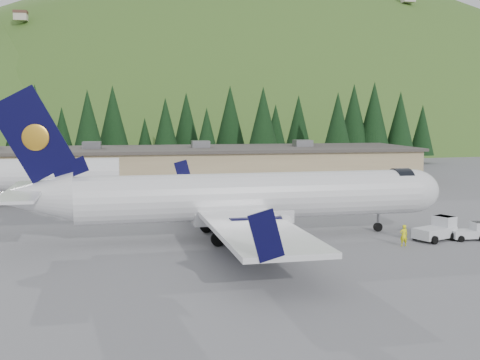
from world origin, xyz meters
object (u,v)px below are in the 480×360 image
(baggage_tug_b, at_px, (470,232))
(terminal_building, at_px, (165,166))
(airliner, at_px, (240,198))
(baggage_tug_a, at_px, (437,230))
(ramp_worker, at_px, (404,235))

(baggage_tug_b, xyz_separation_m, terminal_building, (-21.77, 41.96, 1.99))
(baggage_tug_b, relative_size, terminal_building, 0.04)
(airliner, height_order, baggage_tug_b, airliner)
(airliner, distance_m, terminal_building, 38.26)
(baggage_tug_a, height_order, terminal_building, terminal_building)
(baggage_tug_b, bearing_deg, ramp_worker, -166.88)
(airliner, distance_m, ramp_worker, 12.92)
(baggage_tug_a, relative_size, baggage_tug_b, 1.44)
(airliner, relative_size, baggage_tug_b, 13.56)
(terminal_building, distance_m, ramp_worker, 45.96)
(terminal_building, bearing_deg, airliner, -84.07)
(baggage_tug_a, bearing_deg, airliner, 143.00)
(airliner, distance_m, baggage_tug_a, 15.79)
(baggage_tug_a, relative_size, ramp_worker, 2.35)
(baggage_tug_a, bearing_deg, ramp_worker, -179.31)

